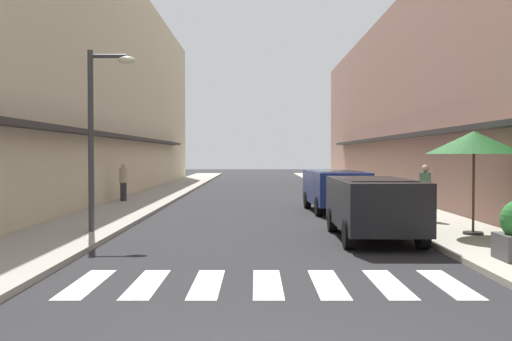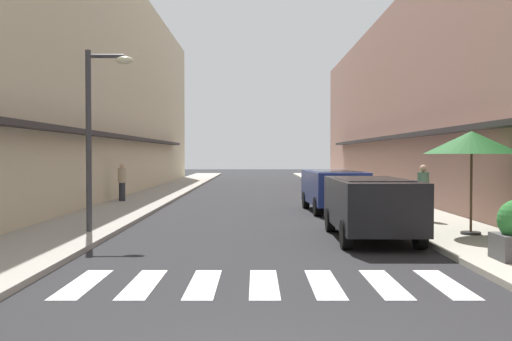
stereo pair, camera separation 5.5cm
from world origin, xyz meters
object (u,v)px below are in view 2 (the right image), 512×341
Objects in this scene: pedestrian_walking_far at (122,181)px; parked_car_near at (371,201)px; street_lamp at (97,119)px; parked_car_mid at (333,186)px; cafe_umbrella at (471,143)px; pedestrian_walking_near at (423,191)px.

parked_car_near is at bearing 26.16° from pedestrian_walking_far.
street_lamp is 10.17m from pedestrian_walking_far.
parked_car_mid is 7.42m from cafe_umbrella.
street_lamp reaches higher than pedestrian_walking_far.
parked_car_near is 1.80× the size of cafe_umbrella.
cafe_umbrella is 1.60× the size of pedestrian_walking_far.
pedestrian_walking_near is 1.04× the size of pedestrian_walking_far.
pedestrian_walking_far is (-8.28, 10.51, 0.01)m from parked_car_near.
parked_car_mid is (0.00, 6.97, -0.00)m from parked_car_near.
street_lamp is 2.90× the size of pedestrian_walking_far.
parked_car_mid is 9.00m from pedestrian_walking_far.
cafe_umbrella is at bearing -70.54° from parked_car_mid.
pedestrian_walking_near reaches higher than pedestrian_walking_far.
street_lamp is 9.17m from cafe_umbrella.
parked_car_mid is 2.76× the size of pedestrian_walking_near.
parked_car_near is at bearing -177.59° from cafe_umbrella.
pedestrian_walking_near is (2.13, -3.78, 0.05)m from parked_car_mid.
parked_car_near is 0.99× the size of street_lamp.
parked_car_mid is at bearing 90.00° from parked_car_near.
pedestrian_walking_near is at bearing -60.59° from parked_car_mid.
parked_car_mid is 1.79× the size of cafe_umbrella.
street_lamp is 1.82× the size of cafe_umbrella.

